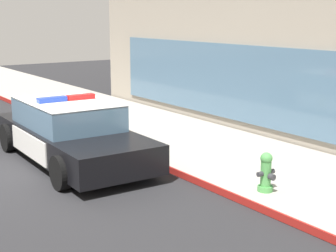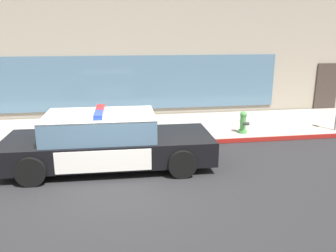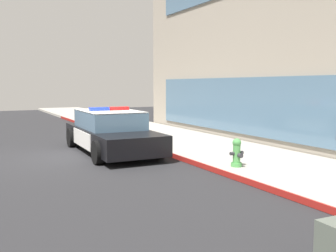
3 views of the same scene
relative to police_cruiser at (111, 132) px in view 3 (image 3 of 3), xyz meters
name	(u,v)px [view 3 (image 3 of 3)]	position (x,y,z in m)	size (l,w,h in m)	color
ground	(77,157)	(0.35, -1.23, -0.68)	(48.00, 48.00, 0.00)	#262628
sidewalk	(197,145)	(0.35, 3.14, -0.61)	(48.00, 3.60, 0.15)	#A39E93
curb_red_paint	(152,148)	(0.35, 1.32, -0.61)	(28.80, 0.04, 0.14)	maroon
police_cruiser	(111,132)	(0.00, 0.00, 0.00)	(5.21, 2.22, 1.49)	black
fire_hydrant	(237,153)	(4.34, 1.86, -0.18)	(0.34, 0.39, 0.73)	#4C994C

